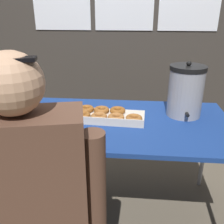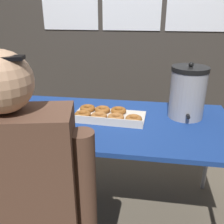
{
  "view_description": "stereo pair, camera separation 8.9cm",
  "coord_description": "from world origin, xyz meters",
  "px_view_note": "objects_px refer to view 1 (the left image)",
  "views": [
    {
      "loc": [
        0.12,
        -1.46,
        1.41
      ],
      "look_at": [
        -0.01,
        0.0,
        0.8
      ],
      "focal_mm": 40.0,
      "sensor_mm": 36.0,
      "label": 1
    },
    {
      "loc": [
        0.21,
        -1.45,
        1.41
      ],
      "look_at": [
        -0.01,
        0.0,
        0.8
      ],
      "focal_mm": 40.0,
      "sensor_mm": 36.0,
      "label": 2
    }
  ],
  "objects_px": {
    "coffee_urn": "(186,91)",
    "person_seated": "(33,218)",
    "cell_phone": "(44,124)",
    "donut_box": "(107,115)"
  },
  "relations": [
    {
      "from": "coffee_urn",
      "to": "cell_phone",
      "type": "height_order",
      "value": "coffee_urn"
    },
    {
      "from": "donut_box",
      "to": "person_seated",
      "type": "distance_m",
      "value": 0.8
    },
    {
      "from": "person_seated",
      "to": "donut_box",
      "type": "bearing_deg",
      "value": -118.47
    },
    {
      "from": "coffee_urn",
      "to": "person_seated",
      "type": "xyz_separation_m",
      "value": [
        -0.73,
        -0.86,
        -0.29
      ]
    },
    {
      "from": "cell_phone",
      "to": "person_seated",
      "type": "distance_m",
      "value": 0.66
    },
    {
      "from": "cell_phone",
      "to": "coffee_urn",
      "type": "bearing_deg",
      "value": -13.76
    },
    {
      "from": "donut_box",
      "to": "cell_phone",
      "type": "distance_m",
      "value": 0.4
    },
    {
      "from": "donut_box",
      "to": "cell_phone",
      "type": "bearing_deg",
      "value": -157.9
    },
    {
      "from": "cell_phone",
      "to": "person_seated",
      "type": "relative_size",
      "value": 0.12
    },
    {
      "from": "donut_box",
      "to": "coffee_urn",
      "type": "relative_size",
      "value": 1.32
    }
  ]
}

